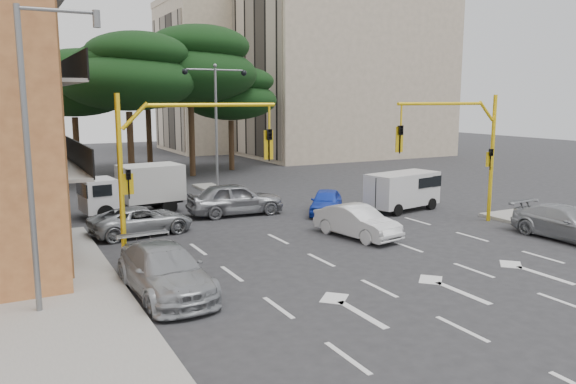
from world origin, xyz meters
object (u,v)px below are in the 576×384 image
car_silver_wagon (165,271)px  signal_mast_right (465,142)px  box_truck_a (133,190)px  signal_mast_left (173,155)px  van_white (402,191)px  car_white_hatch (357,222)px  street_lamp_center (216,105)px  car_silver_cross_a (142,220)px  street_lamp_left (36,141)px  car_blue_compact (326,202)px  car_silver_cross_b (235,199)px  car_silver_parked (568,223)px

car_silver_wagon → signal_mast_right: bearing=9.0°
car_silver_wagon → box_truck_a: 12.52m
signal_mast_left → van_white: (13.37, 4.01, -2.87)m
signal_mast_right → box_truck_a: signal_mast_right is taller
car_white_hatch → signal_mast_left: bearing=171.2°
street_lamp_center → car_silver_cross_a: 12.29m
signal_mast_right → car_silver_wagon: size_ratio=1.20×
street_lamp_center → car_silver_wagon: bearing=-115.3°
street_lamp_left → car_white_hatch: 13.46m
car_blue_compact → car_silver_cross_b: size_ratio=0.75×
car_white_hatch → car_silver_cross_b: car_silver_cross_b is taller
signal_mast_right → car_silver_cross_a: size_ratio=1.36×
street_lamp_left → street_lamp_center: bearing=56.4°
street_lamp_center → car_white_hatch: 14.59m
signal_mast_right → car_white_hatch: signal_mast_right is taller
car_silver_wagon → van_white: size_ratio=1.23×
signal_mast_right → van_white: (-0.24, 4.01, -2.87)m
signal_mast_left → car_silver_parked: 16.36m
car_silver_cross_b → box_truck_a: box_truck_a is taller
street_lamp_left → car_silver_wagon: (3.29, 0.11, -4.00)m
street_lamp_center → box_truck_a: bearing=-143.9°
box_truck_a → car_blue_compact: bearing=-123.0°
signal_mast_right → car_silver_cross_b: size_ratio=1.24×
car_white_hatch → box_truck_a: box_truck_a is taller
car_silver_cross_a → street_lamp_left: bearing=143.5°
street_lamp_left → van_white: street_lamp_left is taller
street_lamp_center → car_silver_parked: 20.67m
street_lamp_center → car_silver_wagon: (-8.00, -16.89, -4.70)m
car_white_hatch → car_blue_compact: car_white_hatch is taller
street_lamp_left → van_white: (17.86, 7.00, -3.71)m
street_lamp_center → box_truck_a: street_lamp_center is taller
car_silver_wagon → car_silver_cross_a: size_ratio=1.13×
signal_mast_right → signal_mast_left: size_ratio=1.00×
street_lamp_left → car_silver_cross_b: bearing=46.1°
car_silver_wagon → van_white: (14.57, 6.89, 0.29)m
car_silver_cross_a → car_silver_wagon: bearing=164.3°
car_silver_cross_a → van_white: van_white is taller
signal_mast_right → box_truck_a: (-12.99, 9.49, -2.64)m
signal_mast_right → car_silver_cross_b: bearing=140.3°
car_blue_compact → van_white: van_white is taller
signal_mast_right → car_silver_cross_a: bearing=159.9°
car_silver_cross_a → car_silver_cross_b: (5.19, 2.00, 0.21)m
signal_mast_left → street_lamp_left: 5.46m
street_lamp_left → car_white_hatch: (12.41, 3.25, -4.05)m
car_silver_parked → street_lamp_left: bearing=174.8°
street_lamp_left → box_truck_a: (5.10, 12.49, -3.48)m
car_white_hatch → car_silver_cross_a: size_ratio=0.93×
signal_mast_left → street_lamp_left: street_lamp_left is taller
signal_mast_right → car_blue_compact: signal_mast_right is taller
car_white_hatch → van_white: size_ratio=1.01×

